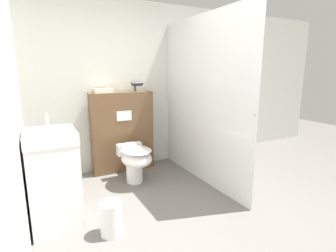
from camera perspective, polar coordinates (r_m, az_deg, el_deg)
ground_plane at (r=2.73m, az=9.26°, el=-21.42°), size 12.00×12.00×0.00m
wall_back at (r=4.11m, az=-7.73°, el=8.49°), size 8.00×0.06×2.50m
wall_side_left at (r=1.82m, az=-32.22°, el=2.41°), size 0.06×8.00×2.50m
partition_panel at (r=3.98m, az=-9.89°, el=-1.28°), size 0.92×0.22×1.19m
shower_glass at (r=3.51m, az=7.48°, el=5.42°), size 0.04×1.95×2.20m
toilet at (r=3.54m, az=-7.14°, el=-7.34°), size 0.39×0.58×0.50m
sink_vanity at (r=2.79m, az=-23.61°, el=-10.47°), size 0.45×0.53×1.09m
hair_drier at (r=3.99m, az=-6.68°, el=9.02°), size 0.19×0.06×0.14m
folded_towel at (r=3.80m, az=-13.98°, el=7.46°), size 0.25×0.17×0.06m
waste_bin at (r=2.61m, az=-12.24°, el=-19.09°), size 0.21×0.21×0.32m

